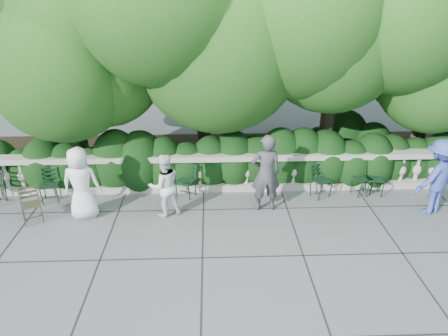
{
  "coord_description": "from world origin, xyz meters",
  "views": [
    {
      "loc": [
        -0.3,
        -7.32,
        4.98
      ],
      "look_at": [
        0.0,
        1.0,
        1.0
      ],
      "focal_mm": 32.0,
      "sensor_mm": 36.0,
      "label": 1
    }
  ],
  "objects_px": {
    "chair_b": "(52,204)",
    "chair_e": "(373,197)",
    "person_businessman": "(81,183)",
    "person_woman_grey": "(266,173)",
    "chair_f": "(364,196)",
    "chair_d": "(324,199)",
    "chair_c": "(184,199)",
    "chair_weathered": "(35,225)",
    "person_casual_man": "(164,185)",
    "person_older_blue": "(437,177)"
  },
  "relations": [
    {
      "from": "chair_weathered",
      "to": "person_woman_grey",
      "type": "xyz_separation_m",
      "value": [
        5.19,
        0.51,
        0.94
      ]
    },
    {
      "from": "person_businessman",
      "to": "person_woman_grey",
      "type": "xyz_separation_m",
      "value": [
        4.15,
        0.18,
        0.09
      ]
    },
    {
      "from": "person_businessman",
      "to": "person_casual_man",
      "type": "height_order",
      "value": "person_businessman"
    },
    {
      "from": "chair_b",
      "to": "chair_f",
      "type": "distance_m",
      "value": 7.74
    },
    {
      "from": "chair_weathered",
      "to": "chair_d",
      "type": "bearing_deg",
      "value": -17.75
    },
    {
      "from": "chair_e",
      "to": "chair_weathered",
      "type": "distance_m",
      "value": 8.06
    },
    {
      "from": "chair_d",
      "to": "person_older_blue",
      "type": "height_order",
      "value": "person_older_blue"
    },
    {
      "from": "chair_e",
      "to": "chair_d",
      "type": "bearing_deg",
      "value": -174.75
    },
    {
      "from": "chair_c",
      "to": "chair_e",
      "type": "distance_m",
      "value": 4.76
    },
    {
      "from": "chair_weathered",
      "to": "chair_e",
      "type": "bearing_deg",
      "value": -18.82
    },
    {
      "from": "chair_d",
      "to": "person_businessman",
      "type": "xyz_separation_m",
      "value": [
        -5.7,
        -0.59,
        0.85
      ]
    },
    {
      "from": "chair_b",
      "to": "person_businessman",
      "type": "xyz_separation_m",
      "value": [
        1.0,
        -0.55,
        0.85
      ]
    },
    {
      "from": "chair_b",
      "to": "person_woman_grey",
      "type": "distance_m",
      "value": 5.24
    },
    {
      "from": "chair_b",
      "to": "chair_c",
      "type": "height_order",
      "value": "same"
    },
    {
      "from": "chair_weathered",
      "to": "person_businessman",
      "type": "height_order",
      "value": "person_businessman"
    },
    {
      "from": "chair_d",
      "to": "chair_f",
      "type": "relative_size",
      "value": 1.0
    },
    {
      "from": "person_businessman",
      "to": "person_older_blue",
      "type": "relative_size",
      "value": 0.94
    },
    {
      "from": "chair_d",
      "to": "person_casual_man",
      "type": "bearing_deg",
      "value": 159.0
    },
    {
      "from": "person_woman_grey",
      "to": "chair_f",
      "type": "bearing_deg",
      "value": -173.05
    },
    {
      "from": "chair_c",
      "to": "person_businessman",
      "type": "xyz_separation_m",
      "value": [
        -2.2,
        -0.71,
        0.85
      ]
    },
    {
      "from": "chair_weathered",
      "to": "chair_b",
      "type": "bearing_deg",
      "value": 61.54
    },
    {
      "from": "chair_c",
      "to": "chair_e",
      "type": "xyz_separation_m",
      "value": [
        4.76,
        -0.1,
        0.0
      ]
    },
    {
      "from": "chair_c",
      "to": "person_woman_grey",
      "type": "xyz_separation_m",
      "value": [
        1.95,
        -0.53,
        0.94
      ]
    },
    {
      "from": "chair_weathered",
      "to": "person_casual_man",
      "type": "relative_size",
      "value": 0.56
    },
    {
      "from": "chair_f",
      "to": "chair_weathered",
      "type": "xyz_separation_m",
      "value": [
        -7.78,
        -1.01,
        0.0
      ]
    },
    {
      "from": "chair_e",
      "to": "person_casual_man",
      "type": "bearing_deg",
      "value": -169.17
    },
    {
      "from": "person_woman_grey",
      "to": "person_casual_man",
      "type": "xyz_separation_m",
      "value": [
        -2.31,
        -0.16,
        -0.19
      ]
    },
    {
      "from": "chair_f",
      "to": "person_casual_man",
      "type": "height_order",
      "value": "person_casual_man"
    },
    {
      "from": "chair_e",
      "to": "person_casual_man",
      "type": "relative_size",
      "value": 0.56
    },
    {
      "from": "chair_e",
      "to": "chair_weathered",
      "type": "relative_size",
      "value": 1.0
    },
    {
      "from": "chair_e",
      "to": "person_woman_grey",
      "type": "height_order",
      "value": "person_woman_grey"
    },
    {
      "from": "chair_b",
      "to": "chair_e",
      "type": "bearing_deg",
      "value": -7.88
    },
    {
      "from": "chair_c",
      "to": "person_older_blue",
      "type": "relative_size",
      "value": 0.46
    },
    {
      "from": "person_older_blue",
      "to": "chair_d",
      "type": "bearing_deg",
      "value": -40.99
    },
    {
      "from": "chair_f",
      "to": "person_older_blue",
      "type": "bearing_deg",
      "value": -50.92
    },
    {
      "from": "chair_e",
      "to": "person_woman_grey",
      "type": "xyz_separation_m",
      "value": [
        -2.81,
        -0.43,
        0.94
      ]
    },
    {
      "from": "chair_e",
      "to": "person_casual_man",
      "type": "xyz_separation_m",
      "value": [
        -5.12,
        -0.59,
        0.75
      ]
    },
    {
      "from": "person_casual_man",
      "to": "chair_c",
      "type": "bearing_deg",
      "value": -138.69
    },
    {
      "from": "chair_d",
      "to": "chair_weathered",
      "type": "relative_size",
      "value": 1.0
    },
    {
      "from": "chair_weathered",
      "to": "person_older_blue",
      "type": "xyz_separation_m",
      "value": [
        9.06,
        0.25,
        0.9
      ]
    },
    {
      "from": "person_businessman",
      "to": "person_woman_grey",
      "type": "distance_m",
      "value": 4.15
    },
    {
      "from": "person_casual_man",
      "to": "chair_f",
      "type": "bearing_deg",
      "value": 166.37
    },
    {
      "from": "chair_d",
      "to": "chair_f",
      "type": "bearing_deg",
      "value": -25.02
    },
    {
      "from": "chair_f",
      "to": "person_casual_man",
      "type": "distance_m",
      "value": 5.0
    },
    {
      "from": "chair_c",
      "to": "chair_d",
      "type": "relative_size",
      "value": 1.0
    },
    {
      "from": "chair_f",
      "to": "person_older_blue",
      "type": "distance_m",
      "value": 1.74
    },
    {
      "from": "chair_weathered",
      "to": "person_older_blue",
      "type": "relative_size",
      "value": 0.46
    },
    {
      "from": "person_casual_man",
      "to": "person_woman_grey",
      "type": "bearing_deg",
      "value": 162.75
    },
    {
      "from": "chair_weathered",
      "to": "person_businessman",
      "type": "bearing_deg",
      "value": -7.55
    },
    {
      "from": "chair_d",
      "to": "chair_f",
      "type": "height_order",
      "value": "same"
    }
  ]
}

